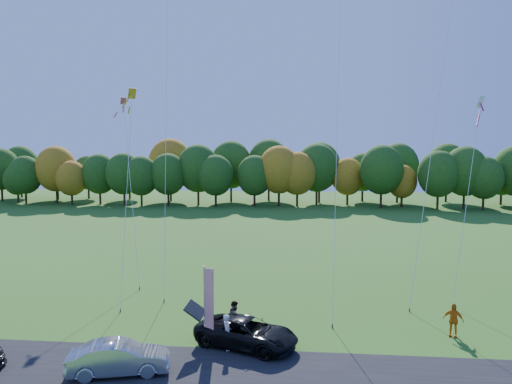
# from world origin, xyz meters

# --- Properties ---
(ground) EXTENTS (160.00, 160.00, 0.00)m
(ground) POSITION_xyz_m (0.00, 0.00, 0.00)
(ground) COLOR #2D5B18
(asphalt_strip) EXTENTS (90.00, 6.00, 0.01)m
(asphalt_strip) POSITION_xyz_m (0.00, -4.00, 0.01)
(asphalt_strip) COLOR black
(asphalt_strip) RESTS_ON ground
(tree_line) EXTENTS (116.00, 12.00, 10.00)m
(tree_line) POSITION_xyz_m (0.00, 55.00, 0.00)
(tree_line) COLOR #1E4711
(tree_line) RESTS_ON ground
(black_suv) EXTENTS (5.62, 4.03, 1.42)m
(black_suv) POSITION_xyz_m (0.20, -0.67, 0.71)
(black_suv) COLOR black
(black_suv) RESTS_ON ground
(silver_sedan) EXTENTS (4.58, 2.59, 1.43)m
(silver_sedan) POSITION_xyz_m (-4.97, -4.09, 0.71)
(silver_sedan) COLOR #A1A2A6
(silver_sedan) RESTS_ON ground
(person_tailgate_a) EXTENTS (0.63, 0.76, 1.77)m
(person_tailgate_a) POSITION_xyz_m (-0.69, -1.15, 0.89)
(person_tailgate_a) COLOR silver
(person_tailgate_a) RESTS_ON ground
(person_tailgate_b) EXTENTS (0.65, 0.83, 1.71)m
(person_tailgate_b) POSITION_xyz_m (-0.63, 1.07, 0.85)
(person_tailgate_b) COLOR gray
(person_tailgate_b) RESTS_ON ground
(person_east) EXTENTS (1.11, 0.78, 1.74)m
(person_east) POSITION_xyz_m (10.67, 1.70, 0.87)
(person_east) COLOR orange
(person_east) RESTS_ON ground
(feather_flag) EXTENTS (0.52, 0.22, 4.08)m
(feather_flag) POSITION_xyz_m (-1.64, -1.06, 2.50)
(feather_flag) COLOR #999999
(feather_flag) RESTS_ON ground
(kite_delta_blue) EXTENTS (3.72, 11.22, 32.82)m
(kite_delta_blue) POSITION_xyz_m (-6.79, 10.81, 16.36)
(kite_delta_blue) COLOR #4C3F33
(kite_delta_blue) RESTS_ON ground
(kite_parafoil_orange) EXTENTS (7.29, 11.21, 29.38)m
(kite_parafoil_orange) POSITION_xyz_m (12.00, 10.68, 14.51)
(kite_parafoil_orange) COLOR #4C3F33
(kite_parafoil_orange) RESTS_ON ground
(kite_delta_red) EXTENTS (2.32, 9.36, 24.03)m
(kite_delta_red) POSITION_xyz_m (4.93, 6.84, 12.57)
(kite_delta_red) COLOR #4C3F33
(kite_delta_red) RESTS_ON ground
(kite_diamond_yellow) EXTENTS (1.77, 6.77, 14.11)m
(kite_diamond_yellow) POSITION_xyz_m (-8.42, 6.71, 6.89)
(kite_diamond_yellow) COLOR #4C3F33
(kite_diamond_yellow) RESTS_ON ground
(kite_diamond_white) EXTENTS (3.45, 5.58, 13.54)m
(kite_diamond_white) POSITION_xyz_m (13.33, 8.67, 6.53)
(kite_diamond_white) COLOR #4C3F33
(kite_diamond_white) RESTS_ON ground
(kite_diamond_pink) EXTENTS (4.44, 8.82, 14.07)m
(kite_diamond_pink) POSITION_xyz_m (-10.17, 12.29, 6.84)
(kite_diamond_pink) COLOR #4C3F33
(kite_diamond_pink) RESTS_ON ground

